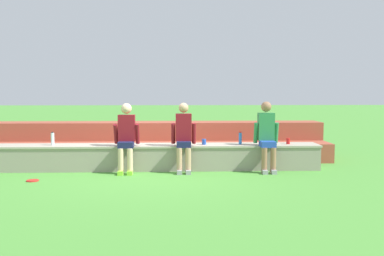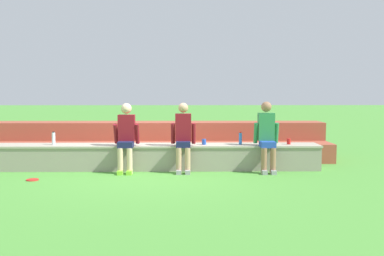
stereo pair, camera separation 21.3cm
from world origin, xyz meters
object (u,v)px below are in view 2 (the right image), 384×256
object	(u,v)px
person_center	(267,135)
frisbee	(32,180)
person_left_of_center	(183,136)
person_far_left	(126,136)
plastic_cup_left_end	(204,142)
water_bottle_center_gap	(240,138)
plastic_cup_middle	(289,141)
water_bottle_mid_right	(54,138)

from	to	relation	value
person_center	frisbee	world-z (taller)	person_center
person_left_of_center	frisbee	bearing A→B (deg)	-164.50
person_far_left	plastic_cup_left_end	distance (m)	1.61
water_bottle_center_gap	person_center	bearing A→B (deg)	-30.48
person_far_left	plastic_cup_left_end	bearing A→B (deg)	9.99
person_center	plastic_cup_middle	world-z (taller)	person_center
person_left_of_center	water_bottle_center_gap	world-z (taller)	person_left_of_center
person_center	water_bottle_center_gap	xyz separation A→B (m)	(-0.50, 0.29, -0.11)
person_left_of_center	person_center	distance (m)	1.69
water_bottle_mid_right	plastic_cup_left_end	bearing A→B (deg)	-0.14
person_left_of_center	plastic_cup_left_end	xyz separation A→B (m)	(0.43, 0.29, -0.16)
plastic_cup_left_end	frisbee	world-z (taller)	plastic_cup_left_end
water_bottle_center_gap	frisbee	bearing A→B (deg)	-164.76
person_left_of_center	water_bottle_mid_right	xyz separation A→B (m)	(-2.70, 0.29, -0.09)
person_far_left	water_bottle_mid_right	bearing A→B (deg)	169.54
water_bottle_mid_right	plastic_cup_middle	size ratio (longest dim) A/B	2.25
water_bottle_center_gap	frisbee	world-z (taller)	water_bottle_center_gap
plastic_cup_left_end	plastic_cup_middle	size ratio (longest dim) A/B	0.94
plastic_cup_left_end	person_far_left	bearing A→B (deg)	-170.01
water_bottle_mid_right	frisbee	xyz separation A→B (m)	(-0.07, -1.06, -0.65)
frisbee	person_far_left	bearing A→B (deg)	25.63
person_center	plastic_cup_left_end	size ratio (longest dim) A/B	12.22
water_bottle_center_gap	plastic_cup_left_end	world-z (taller)	water_bottle_center_gap
person_far_left	water_bottle_center_gap	xyz separation A→B (m)	(2.35, 0.30, -0.10)
plastic_cup_middle	plastic_cup_left_end	bearing A→B (deg)	-179.08
person_center	person_far_left	bearing A→B (deg)	-179.78
person_left_of_center	water_bottle_mid_right	distance (m)	2.72
person_center	water_bottle_center_gap	bearing A→B (deg)	149.52
person_left_of_center	plastic_cup_middle	world-z (taller)	person_left_of_center
plastic_cup_left_end	frisbee	distance (m)	3.42
water_bottle_mid_right	plastic_cup_left_end	distance (m)	3.13
person_far_left	water_bottle_mid_right	world-z (taller)	person_far_left
person_far_left	water_bottle_center_gap	world-z (taller)	person_far_left
water_bottle_center_gap	plastic_cup_middle	size ratio (longest dim) A/B	2.15
plastic_cup_middle	person_far_left	bearing A→B (deg)	-174.78
person_left_of_center	plastic_cup_middle	size ratio (longest dim) A/B	11.35
person_far_left	plastic_cup_middle	xyz separation A→B (m)	(3.36, 0.31, -0.16)
plastic_cup_left_end	plastic_cup_middle	distance (m)	1.78
person_center	water_bottle_center_gap	world-z (taller)	person_center
plastic_cup_middle	frisbee	distance (m)	5.13
person_left_of_center	water_bottle_mid_right	bearing A→B (deg)	173.77
person_center	frisbee	size ratio (longest dim) A/B	6.44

